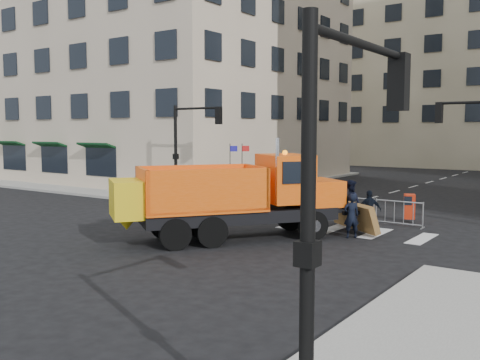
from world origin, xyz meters
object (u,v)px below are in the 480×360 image
Objects in this scene: cop_b at (351,203)px; cop_c at (369,210)px; cop_a at (351,216)px; worker at (228,184)px; newspaper_box at (409,206)px; plow_truck at (232,195)px.

cop_b reaches higher than cop_c.
cop_c is (-0.03, 1.86, -0.02)m from cop_a.
cop_c is at bearing 175.08° from cop_b.
cop_b is at bearing -67.35° from cop_c.
cop_a is at bearing 53.56° from cop_c.
cop_a is 1.86m from cop_c.
worker reaches higher than newspaper_box.
plow_truck reaches higher than cop_b.
cop_c is at bearing -128.51° from newspaper_box.
worker is at bearing -71.57° from cop_a.
worker is at bearing 73.54° from plow_truck.
cop_a reaches higher than newspaper_box.
newspaper_box is (9.92, 0.08, -0.42)m from worker.
plow_truck is at bearing -66.02° from worker.
cop_c is 1.49× the size of newspaper_box.
cop_c is at bearing -30.45° from worker.
cop_b is at bearing -110.56° from cop_a.
plow_truck is 5.89m from cop_c.
cop_c is 2.95m from newspaper_box.
cop_b is 8.39m from worker.
worker is at bearing -54.13° from cop_c.
plow_truck reaches higher than cop_a.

